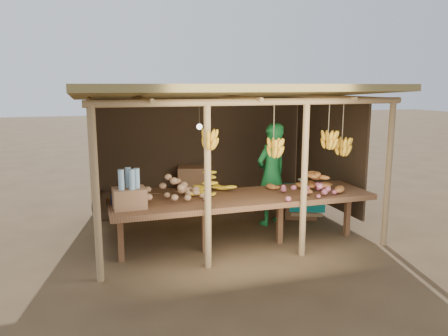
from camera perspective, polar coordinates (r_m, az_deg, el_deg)
name	(u,v)px	position (r m, az deg, el deg)	size (l,w,h in m)	color
ground	(224,228)	(7.57, 0.00, -7.83)	(60.00, 60.00, 0.00)	brown
stall_structure	(228,117)	(7.15, 0.50, 6.73)	(4.70, 3.50, 2.43)	#A88357
counter	(243,200)	(6.49, 2.55, -4.20)	(3.90, 1.05, 0.80)	brown
potato_heap	(170,188)	(6.25, -7.07, -2.55)	(0.97, 0.58, 0.37)	tan
sweet_potato_heap	(308,180)	(6.83, 10.93, -1.55)	(1.01, 0.60, 0.36)	#BE6F31
onion_heap	(308,184)	(6.55, 10.92, -2.08)	(0.86, 0.52, 0.36)	#B15668
banana_pile	(214,182)	(6.60, -1.38, -1.84)	(0.65, 0.39, 0.35)	yellow
tomato_basin	(123,197)	(6.27, -13.03, -3.75)	(0.34, 0.34, 0.18)	navy
bottle_box	(129,193)	(5.94, -12.27, -3.19)	(0.44, 0.35, 0.54)	#9B6A45
vendor	(272,174)	(7.63, 6.24, -0.81)	(0.65, 0.43, 1.78)	#1B7B34
tarp_crate	(301,201)	(8.23, 9.96, -4.22)	(0.79, 0.74, 0.75)	brown
carton_stack	(183,193)	(8.47, -5.41, -3.21)	(1.23, 0.58, 0.85)	#9B6A45
burlap_sacks	(116,203)	(8.31, -13.94, -4.52)	(0.87, 0.46, 0.62)	#412E1E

